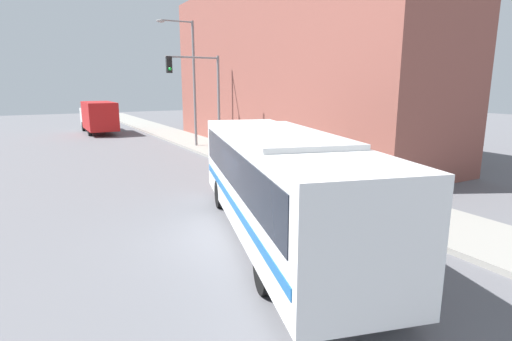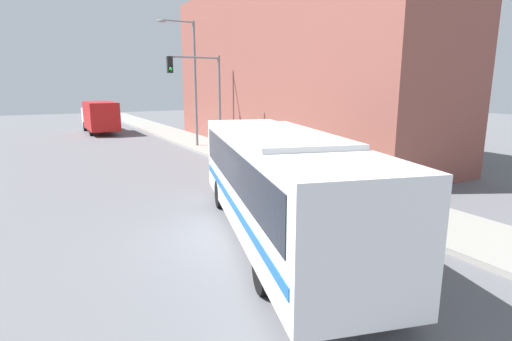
# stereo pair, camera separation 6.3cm
# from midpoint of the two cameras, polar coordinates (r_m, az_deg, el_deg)

# --- Properties ---
(ground_plane) EXTENTS (120.00, 120.00, 0.00)m
(ground_plane) POSITION_cam_midpoint_polar(r_m,az_deg,el_deg) (11.94, -3.60, -9.51)
(ground_plane) COLOR slate
(sidewalk) EXTENTS (3.22, 70.00, 0.17)m
(sidewalk) POSITION_cam_midpoint_polar(r_m,az_deg,el_deg) (32.22, -9.32, 4.23)
(sidewalk) COLOR gray
(sidewalk) RESTS_ON ground_plane
(building_facade) EXTENTS (6.00, 25.40, 11.36)m
(building_facade) POSITION_cam_midpoint_polar(r_m,az_deg,el_deg) (28.36, 3.97, 14.65)
(building_facade) COLOR brown
(building_facade) RESTS_ON ground_plane
(city_bus) EXTENTS (5.42, 11.13, 3.15)m
(city_bus) POSITION_cam_midpoint_polar(r_m,az_deg,el_deg) (11.37, 2.85, -0.98)
(city_bus) COLOR white
(city_bus) RESTS_ON ground_plane
(delivery_truck) EXTENTS (2.45, 7.74, 2.92)m
(delivery_truck) POSITION_cam_midpoint_polar(r_m,az_deg,el_deg) (40.20, -21.66, 7.24)
(delivery_truck) COLOR #B21919
(delivery_truck) RESTS_ON ground_plane
(fire_hydrant) EXTENTS (0.21, 0.29, 0.79)m
(fire_hydrant) POSITION_cam_midpoint_polar(r_m,az_deg,el_deg) (18.50, 3.68, 0.13)
(fire_hydrant) COLOR gold
(fire_hydrant) RESTS_ON sidewalk
(traffic_light_pole) EXTENTS (3.28, 0.35, 5.95)m
(traffic_light_pole) POSITION_cam_midpoint_polar(r_m,az_deg,el_deg) (24.28, -7.77, 11.54)
(traffic_light_pole) COLOR slate
(traffic_light_pole) RESTS_ON sidewalk
(parking_meter) EXTENTS (0.14, 0.14, 1.34)m
(parking_meter) POSITION_cam_midpoint_polar(r_m,az_deg,el_deg) (20.49, -0.07, 2.78)
(parking_meter) COLOR slate
(parking_meter) RESTS_ON sidewalk
(street_lamp) EXTENTS (2.57, 0.28, 8.48)m
(street_lamp) POSITION_cam_midpoint_polar(r_m,az_deg,el_deg) (28.63, -9.47, 13.37)
(street_lamp) COLOR slate
(street_lamp) RESTS_ON sidewalk
(pedestrian_near_corner) EXTENTS (0.34, 0.34, 1.69)m
(pedestrian_near_corner) POSITION_cam_midpoint_polar(r_m,az_deg,el_deg) (18.07, 8.85, 1.22)
(pedestrian_near_corner) COLOR #23283D
(pedestrian_near_corner) RESTS_ON sidewalk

